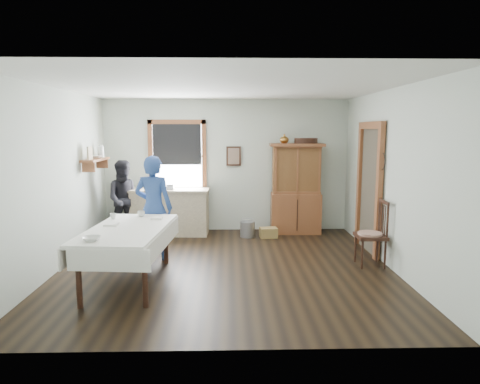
# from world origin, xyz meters

# --- Properties ---
(room) EXTENTS (5.01, 5.01, 2.70)m
(room) POSITION_xyz_m (0.00, 0.00, 1.35)
(room) COLOR black
(room) RESTS_ON ground
(window) EXTENTS (1.18, 0.07, 1.48)m
(window) POSITION_xyz_m (-1.00, 2.46, 1.62)
(window) COLOR white
(window) RESTS_ON room
(doorway) EXTENTS (0.09, 1.14, 2.22)m
(doorway) POSITION_xyz_m (2.46, 0.85, 1.16)
(doorway) COLOR #463F32
(doorway) RESTS_ON room
(wall_shelf) EXTENTS (0.24, 1.00, 0.44)m
(wall_shelf) POSITION_xyz_m (-2.37, 1.54, 1.57)
(wall_shelf) COLOR brown
(wall_shelf) RESTS_ON room
(framed_picture) EXTENTS (0.30, 0.04, 0.40)m
(framed_picture) POSITION_xyz_m (0.15, 2.46, 1.55)
(framed_picture) COLOR #371E13
(framed_picture) RESTS_ON room
(rug_beater) EXTENTS (0.01, 0.27, 0.27)m
(rug_beater) POSITION_xyz_m (2.45, 0.30, 1.72)
(rug_beater) COLOR black
(rug_beater) RESTS_ON room
(work_counter) EXTENTS (1.63, 0.67, 0.92)m
(work_counter) POSITION_xyz_m (-1.15, 2.13, 0.46)
(work_counter) COLOR #CBB88D
(work_counter) RESTS_ON room
(china_hutch) EXTENTS (1.08, 0.54, 1.82)m
(china_hutch) POSITION_xyz_m (1.41, 2.20, 0.91)
(china_hutch) COLOR brown
(china_hutch) RESTS_ON room
(dining_table) EXTENTS (1.17, 2.01, 0.77)m
(dining_table) POSITION_xyz_m (-1.32, -0.63, 0.39)
(dining_table) COLOR white
(dining_table) RESTS_ON room
(spindle_chair) EXTENTS (0.47, 0.47, 1.03)m
(spindle_chair) POSITION_xyz_m (2.23, 0.04, 0.51)
(spindle_chair) COLOR #371E13
(spindle_chair) RESTS_ON room
(pail) EXTENTS (0.33, 0.33, 0.31)m
(pail) POSITION_xyz_m (0.41, 1.87, 0.15)
(pail) COLOR #93969B
(pail) RESTS_ON room
(wicker_basket) EXTENTS (0.36, 0.27, 0.19)m
(wicker_basket) POSITION_xyz_m (0.82, 1.80, 0.10)
(wicker_basket) COLOR olive
(wicker_basket) RESTS_ON room
(woman_blue) EXTENTS (0.63, 0.47, 1.56)m
(woman_blue) POSITION_xyz_m (-1.16, 0.47, 0.78)
(woman_blue) COLOR navy
(woman_blue) RESTS_ON room
(figure_dark) EXTENTS (0.79, 0.69, 1.40)m
(figure_dark) POSITION_xyz_m (-1.94, 1.84, 0.70)
(figure_dark) COLOR black
(figure_dark) RESTS_ON room
(table_cup_a) EXTENTS (0.13, 0.13, 0.09)m
(table_cup_a) POSITION_xyz_m (-1.29, 0.12, 0.82)
(table_cup_a) COLOR silver
(table_cup_a) RESTS_ON dining_table
(table_cup_b) EXTENTS (0.11, 0.11, 0.09)m
(table_cup_b) POSITION_xyz_m (-1.67, -0.05, 0.82)
(table_cup_b) COLOR silver
(table_cup_b) RESTS_ON dining_table
(table_bowl) EXTENTS (0.24, 0.24, 0.06)m
(table_bowl) POSITION_xyz_m (-1.59, -1.31, 0.80)
(table_bowl) COLOR silver
(table_bowl) RESTS_ON dining_table
(counter_book) EXTENTS (0.26, 0.28, 0.02)m
(counter_book) POSITION_xyz_m (-1.57, 2.06, 0.93)
(counter_book) COLOR #7C6453
(counter_book) RESTS_ON work_counter
(counter_bowl) EXTENTS (0.21, 0.21, 0.06)m
(counter_bowl) POSITION_xyz_m (-1.39, 2.27, 0.95)
(counter_bowl) COLOR silver
(counter_bowl) RESTS_ON work_counter
(shelf_bowl) EXTENTS (0.22, 0.22, 0.05)m
(shelf_bowl) POSITION_xyz_m (-2.37, 1.55, 1.60)
(shelf_bowl) COLOR silver
(shelf_bowl) RESTS_ON wall_shelf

